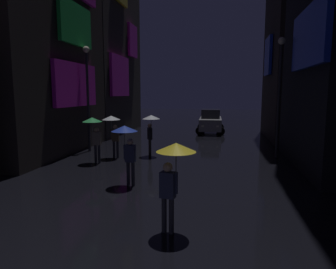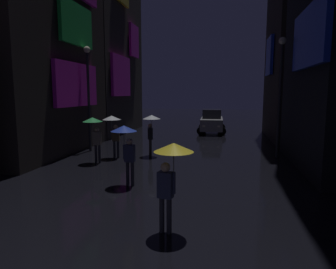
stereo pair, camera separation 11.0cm
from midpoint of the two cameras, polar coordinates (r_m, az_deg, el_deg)
name	(u,v)px [view 1 (the left image)]	position (r m, az deg, el deg)	size (l,w,h in m)	color
building_left_mid	(34,35)	(17.83, -24.33, 16.82)	(4.25, 8.86, 12.38)	#2D2826
building_left_far	(101,38)	(25.92, -12.70, 17.49)	(4.25, 8.86, 15.25)	#33302D
pedestrian_midstreet_left_clear	(151,124)	(15.28, -3.51, 2.05)	(0.90, 0.90, 2.12)	#38332D
pedestrian_near_crossing_green	(94,127)	(14.11, -14.18, 1.34)	(0.90, 0.90, 2.12)	#2D2D38
pedestrian_far_right_yellow	(173,163)	(6.74, 0.55, -5.39)	(0.90, 0.90, 2.12)	#2D2D38
pedestrian_foreground_right_blue	(126,139)	(10.37, -8.24, -0.78)	(0.90, 0.90, 2.12)	#2D2D38
pedestrian_foreground_left_clear	(113,125)	(15.02, -10.72, 1.83)	(0.90, 0.90, 2.12)	#2D2D38
car_distant	(211,122)	(24.59, 7.97, 2.46)	(2.33, 4.19, 1.92)	#99999E
streetlamp_left_far	(87,87)	(17.09, -15.27, 8.75)	(0.36, 0.36, 5.72)	#2D2D33
streetlamp_right_far	(280,84)	(15.79, 20.30, 8.97)	(0.36, 0.36, 5.89)	#2D2D33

